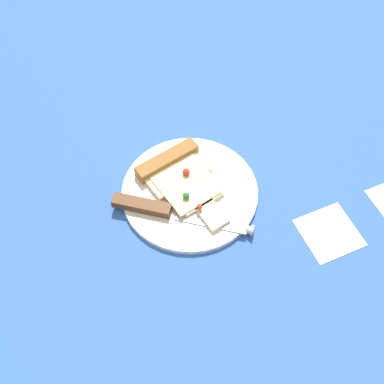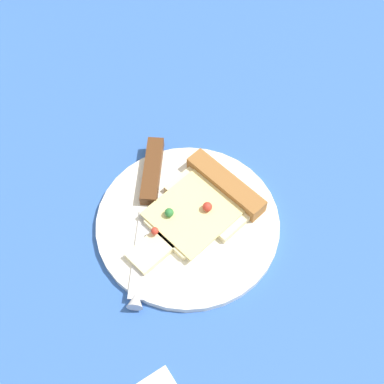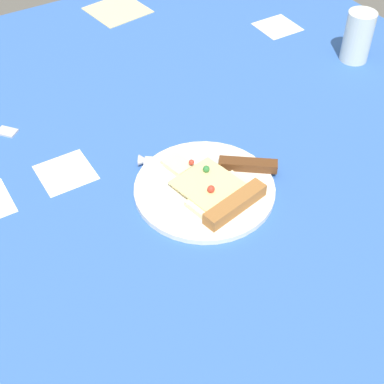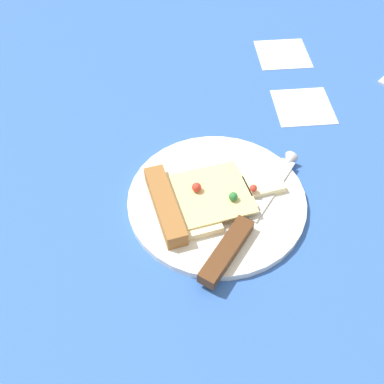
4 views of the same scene
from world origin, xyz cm
name	(u,v)px [view 2 (image 2 of 4)]	position (x,y,z in cm)	size (l,w,h in cm)	color
ground_plane	(218,280)	(0.04, 0.02, -1.50)	(153.51, 153.51, 3.00)	#3360B7
plate	(188,223)	(-0.61, -7.94, 0.51)	(23.57, 23.57, 1.03)	white
pizza_slice	(202,206)	(-3.15, -8.48, 1.82)	(18.63, 12.90, 2.54)	beige
knife	(148,200)	(2.17, -13.07, 1.63)	(16.12, 20.43, 2.45)	silver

